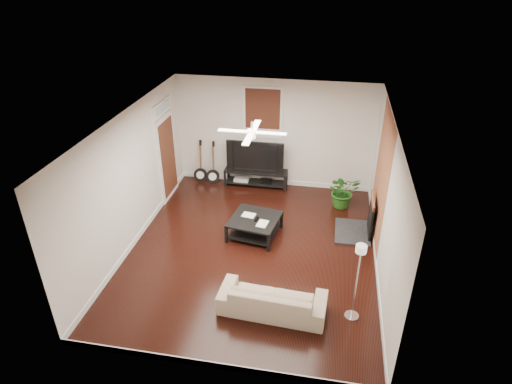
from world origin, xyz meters
The scene contains 14 objects.
room centered at (0.00, 0.00, 1.40)m, with size 5.01×6.01×2.81m.
brick_accent centered at (2.49, 1.00, 1.40)m, with size 0.02×2.20×2.80m, color #9F5333.
fireplace centered at (2.20, 1.00, 0.46)m, with size 0.80×1.10×0.92m, color black.
window_back centered at (-0.30, 2.97, 1.95)m, with size 1.00×0.06×1.30m, color #33130D.
door_left centered at (-2.46, 1.90, 1.25)m, with size 0.08×1.00×2.50m, color white.
tv_stand centered at (-0.44, 2.78, 0.23)m, with size 1.63×0.44×0.46m, color black.
tv centered at (-0.44, 2.80, 0.88)m, with size 1.46×0.19×0.84m, color black.
coffee_table centered at (-0.06, 0.55, 0.21)m, with size 1.00×1.00×0.42m, color black.
sofa centered at (0.66, -1.66, 0.27)m, with size 1.82×0.71×0.53m, color #C8B596.
floor_lamp centered at (2.01, -1.56, 0.74)m, with size 0.24×0.24×1.49m, color silver, non-canonical shape.
potted_plant centered at (1.81, 2.11, 0.42)m, with size 0.75×0.65×0.84m, color #225C1A.
guitar_left centered at (-1.94, 2.75, 0.57)m, with size 0.35×0.25×1.15m, color black, non-canonical shape.
guitar_right centered at (-1.59, 2.72, 0.57)m, with size 0.35×0.25×1.15m, color black, non-canonical shape.
ceiling_fan centered at (0.00, 0.00, 2.60)m, with size 1.24×1.24×0.32m, color white, non-canonical shape.
Camera 1 is at (1.38, -7.20, 5.44)m, focal length 30.53 mm.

